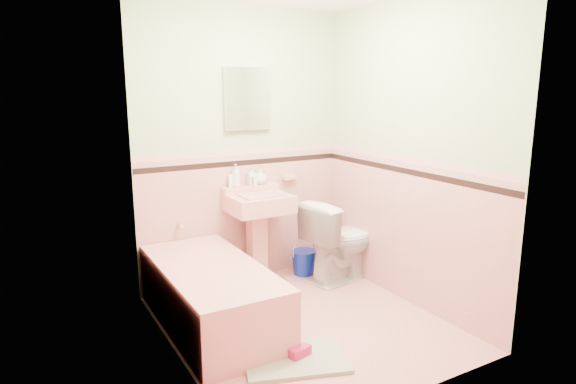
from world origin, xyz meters
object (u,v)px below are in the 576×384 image
medicine_cabinet (248,99)px  bucket (304,262)px  shoe (300,351)px  sink (260,240)px  bathtub (212,297)px  toilet (342,240)px  soap_bottle_mid (252,176)px  soap_bottle_right (260,176)px  soap_bottle_left (236,176)px

medicine_cabinet → bucket: bearing=-20.7°
medicine_cabinet → shoe: size_ratio=3.55×
sink → shoe: 1.39m
medicine_cabinet → shoe: (-0.35, -1.51, -1.64)m
bathtub → toilet: size_ratio=1.92×
medicine_cabinet → bucket: (0.49, -0.18, -1.58)m
soap_bottle_mid → soap_bottle_right: soap_bottle_mid is taller
soap_bottle_left → shoe: bearing=-97.8°
bathtub → soap_bottle_left: soap_bottle_left is taller
bathtub → soap_bottle_right: size_ratio=10.01×
sink → medicine_cabinet: bearing=90.0°
medicine_cabinet → toilet: 1.57m
sink → soap_bottle_mid: bearing=85.8°
bathtub → toilet: toilet is taller
soap_bottle_left → soap_bottle_right: (0.25, 0.00, -0.03)m
soap_bottle_left → bucket: bearing=-13.7°
bathtub → medicine_cabinet: (0.68, 0.74, 1.47)m
soap_bottle_left → bucket: (0.63, -0.15, -0.90)m
toilet → soap_bottle_left: bearing=52.6°
sink → medicine_cabinet: (0.00, 0.21, 1.27)m
soap_bottle_left → soap_bottle_right: 0.25m
soap_bottle_right → bucket: bearing=-21.9°
bathtub → sink: (0.68, 0.53, 0.20)m
soap_bottle_mid → bucket: (0.48, -0.15, -0.88)m
soap_bottle_mid → toilet: 1.04m
soap_bottle_left → bucket: soap_bottle_left is taller
soap_bottle_left → soap_bottle_mid: 0.16m
bucket → medicine_cabinet: bearing=159.3°
soap_bottle_mid → sink: bearing=-94.2°
bucket → shoe: bucket is taller
soap_bottle_mid → soap_bottle_right: (0.09, 0.00, -0.01)m
toilet → sink: bearing=59.7°
bathtub → soap_bottle_mid: soap_bottle_mid is taller
sink → soap_bottle_left: size_ratio=4.11×
soap_bottle_right → bathtub: bearing=-137.8°
medicine_cabinet → soap_bottle_left: medicine_cabinet is taller
bucket → shoe: size_ratio=1.53×
soap_bottle_right → soap_bottle_left: bearing=180.0°
bathtub → shoe: bearing=-66.7°
bathtub → soap_bottle_mid: size_ratio=8.83×
bathtub → medicine_cabinet: 1.78m
shoe → soap_bottle_right: bearing=58.9°
soap_bottle_right → toilet: 0.97m
toilet → bucket: toilet is taller
sink → bucket: size_ratio=3.55×
bathtub → medicine_cabinet: size_ratio=2.69×
shoe → soap_bottle_mid: bearing=62.1°
sink → toilet: (0.73, -0.26, -0.04)m
bathtub → soap_bottle_mid: bearing=45.7°
bathtub → soap_bottle_right: 1.30m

